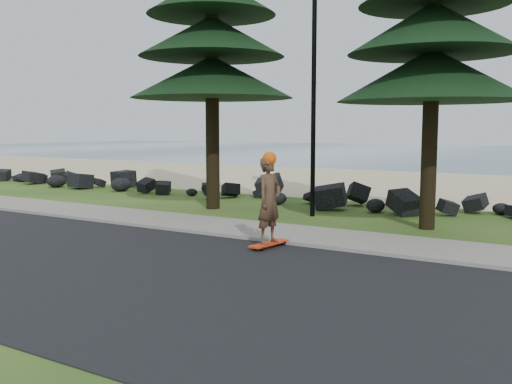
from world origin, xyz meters
TOP-DOWN VIEW (x-y plane):
  - ground at (0.00, 0.00)m, footprint 160.00×160.00m
  - road at (0.00, -4.50)m, footprint 160.00×7.00m
  - kerb at (0.00, -0.90)m, footprint 160.00×0.20m
  - sidewalk at (0.00, 0.20)m, footprint 160.00×2.00m
  - beach_sand at (0.00, 14.50)m, footprint 160.00×15.00m
  - seawall_boulders at (0.00, 5.60)m, footprint 60.00×2.40m
  - lamp_post at (0.00, 3.20)m, footprint 0.25×0.14m
  - skateboarder at (1.20, -1.45)m, footprint 0.54×1.15m

SIDE VIEW (x-z plane):
  - ground at x=0.00m, z-range 0.00..0.00m
  - seawall_boulders at x=0.00m, z-range -0.55..0.55m
  - beach_sand at x=0.00m, z-range 0.00..0.01m
  - road at x=0.00m, z-range 0.00..0.02m
  - sidewalk at x=0.00m, z-range 0.00..0.08m
  - kerb at x=0.00m, z-range 0.00..0.10m
  - skateboarder at x=1.20m, z-range 0.01..2.10m
  - lamp_post at x=0.00m, z-range 0.06..8.20m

